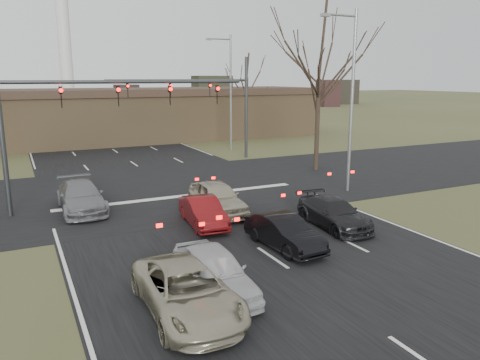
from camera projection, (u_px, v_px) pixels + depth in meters
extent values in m
plane|color=#424826|center=(321.00, 291.00, 14.31)|extent=(360.00, 360.00, 0.00)
cube|color=black|center=(74.00, 123.00, 66.98)|extent=(14.00, 300.00, 0.02)
cube|color=black|center=(171.00, 189.00, 27.48)|extent=(200.00, 14.00, 0.02)
cube|color=olive|center=(120.00, 118.00, 48.03)|extent=(42.00, 10.00, 4.60)
cube|color=#38281E|center=(118.00, 92.00, 47.47)|extent=(42.40, 10.40, 0.70)
cylinder|color=silver|center=(64.00, 35.00, 118.57)|extent=(3.20, 3.20, 34.00)
cylinder|color=#383A3D|center=(2.00, 132.00, 21.23)|extent=(0.24, 0.24, 8.00)
cylinder|color=#383A3D|center=(131.00, 82.00, 23.32)|extent=(12.00, 0.18, 0.18)
imported|color=black|center=(61.00, 97.00, 22.05)|extent=(0.16, 0.20, 1.00)
imported|color=black|center=(118.00, 96.00, 23.19)|extent=(0.16, 0.20, 1.00)
imported|color=black|center=(170.00, 95.00, 24.33)|extent=(0.16, 0.20, 1.00)
imported|color=black|center=(217.00, 95.00, 25.47)|extent=(0.16, 0.20, 1.00)
cylinder|color=#383A3D|center=(246.00, 108.00, 37.50)|extent=(0.24, 0.24, 8.00)
cylinder|color=#383A3D|center=(180.00, 80.00, 34.67)|extent=(11.00, 0.18, 0.18)
imported|color=black|center=(210.00, 90.00, 35.83)|extent=(0.16, 0.20, 1.00)
imported|color=black|center=(170.00, 90.00, 34.49)|extent=(0.16, 0.20, 1.00)
imported|color=black|center=(128.00, 91.00, 33.14)|extent=(0.16, 0.20, 1.00)
cylinder|color=gray|center=(352.00, 104.00, 25.88)|extent=(0.18, 0.18, 10.00)
cylinder|color=gray|center=(341.00, 15.00, 24.46)|extent=(2.00, 0.12, 0.12)
cube|color=gray|center=(325.00, 15.00, 24.04)|extent=(0.50, 0.25, 0.15)
cylinder|color=gray|center=(231.00, 94.00, 41.01)|extent=(0.18, 0.18, 10.00)
cylinder|color=gray|center=(220.00, 39.00, 39.60)|extent=(2.00, 0.12, 0.12)
cube|color=gray|center=(209.00, 39.00, 39.18)|extent=(0.50, 0.25, 0.15)
cylinder|color=black|center=(317.00, 125.00, 32.39)|extent=(0.32, 0.32, 6.33)
cylinder|color=black|center=(246.00, 114.00, 50.93)|extent=(0.32, 0.32, 4.95)
imported|color=#A6A086|center=(187.00, 291.00, 12.87)|extent=(2.31, 4.85, 1.34)
imported|color=#BBBBBD|center=(214.00, 272.00, 14.03)|extent=(1.76, 4.20, 1.42)
imported|color=black|center=(284.00, 232.00, 17.82)|extent=(1.60, 3.92, 1.27)
imported|color=black|center=(334.00, 213.00, 20.39)|extent=(2.02, 4.40, 1.25)
imported|color=gray|center=(81.00, 197.00, 22.85)|extent=(2.01, 4.93, 1.43)
imported|color=maroon|center=(203.00, 212.00, 20.57)|extent=(1.66, 3.91, 1.26)
imported|color=#ADA58C|center=(217.00, 198.00, 22.45)|extent=(1.98, 4.57, 1.54)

